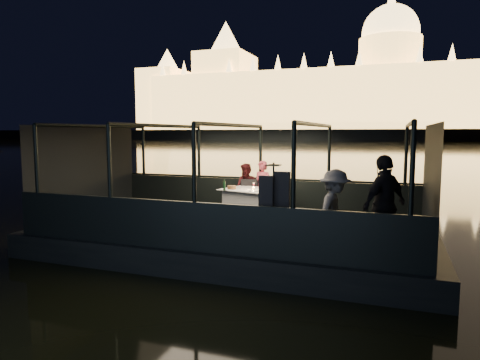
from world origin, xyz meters
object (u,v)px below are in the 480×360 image
(dining_table_central, at_px, (253,205))
(coat_stand, at_px, (273,204))
(passenger_stripe, at_px, (335,206))
(wine_bottle, at_px, (224,184))
(passenger_dark, at_px, (384,207))
(person_man_maroon, at_px, (247,186))
(chair_port_left, at_px, (247,199))
(person_woman_coral, at_px, (262,186))
(chair_port_right, at_px, (268,200))

(dining_table_central, height_order, coat_stand, coat_stand)
(coat_stand, relative_size, passenger_stripe, 1.08)
(wine_bottle, bearing_deg, passenger_stripe, -33.58)
(coat_stand, height_order, passenger_dark, passenger_dark)
(wine_bottle, bearing_deg, person_man_maroon, 81.44)
(dining_table_central, relative_size, chair_port_left, 1.57)
(dining_table_central, distance_m, passenger_dark, 3.75)
(dining_table_central, bearing_deg, passenger_stripe, -45.53)
(coat_stand, distance_m, passenger_stripe, 1.08)
(coat_stand, xyz_separation_m, person_man_maroon, (-1.68, 3.44, -0.15))
(coat_stand, bearing_deg, wine_bottle, 128.77)
(person_woman_coral, relative_size, passenger_dark, 0.80)
(person_man_maroon, bearing_deg, person_woman_coral, 15.35)
(chair_port_left, bearing_deg, chair_port_right, -19.16)
(chair_port_right, bearing_deg, dining_table_central, -114.38)
(chair_port_right, relative_size, wine_bottle, 3.66)
(chair_port_left, height_order, person_woman_coral, person_woman_coral)
(chair_port_left, xyz_separation_m, person_woman_coral, (0.34, 0.27, 0.30))
(dining_table_central, height_order, chair_port_left, chair_port_left)
(dining_table_central, bearing_deg, person_man_maroon, 119.59)
(coat_stand, relative_size, person_man_maroon, 1.22)
(chair_port_right, height_order, wine_bottle, wine_bottle)
(passenger_stripe, bearing_deg, chair_port_left, 51.23)
(dining_table_central, bearing_deg, coat_stand, -65.02)
(person_man_maroon, bearing_deg, coat_stand, -48.68)
(chair_port_right, distance_m, wine_bottle, 1.30)
(wine_bottle, bearing_deg, chair_port_left, 73.09)
(chair_port_left, distance_m, person_woman_coral, 0.53)
(passenger_dark, bearing_deg, passenger_stripe, -37.55)
(chair_port_right, distance_m, coat_stand, 3.35)
(chair_port_left, bearing_deg, dining_table_central, -74.08)
(person_woman_coral, bearing_deg, dining_table_central, -78.61)
(person_woman_coral, relative_size, passenger_stripe, 0.94)
(dining_table_central, distance_m, chair_port_right, 0.53)
(dining_table_central, height_order, wine_bottle, wine_bottle)
(person_woman_coral, xyz_separation_m, person_man_maroon, (-0.43, 0.00, 0.00))
(chair_port_left, distance_m, wine_bottle, 1.02)
(dining_table_central, relative_size, wine_bottle, 5.36)
(person_woman_coral, xyz_separation_m, passenger_stripe, (2.25, -3.03, 0.10))
(person_woman_coral, bearing_deg, wine_bottle, -104.65)
(person_woman_coral, distance_m, person_man_maroon, 0.43)
(chair_port_right, relative_size, passenger_stripe, 0.66)
(passenger_dark, bearing_deg, chair_port_right, -95.40)
(person_man_maroon, relative_size, wine_bottle, 4.93)
(chair_port_right, xyz_separation_m, person_woman_coral, (-0.24, 0.27, 0.30))
(coat_stand, height_order, passenger_stripe, coat_stand)
(dining_table_central, xyz_separation_m, passenger_dark, (3.09, -2.08, 0.47))
(dining_table_central, distance_m, chair_port_left, 0.55)
(person_man_maroon, relative_size, passenger_stripe, 0.89)
(passenger_stripe, relative_size, passenger_dark, 0.85)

